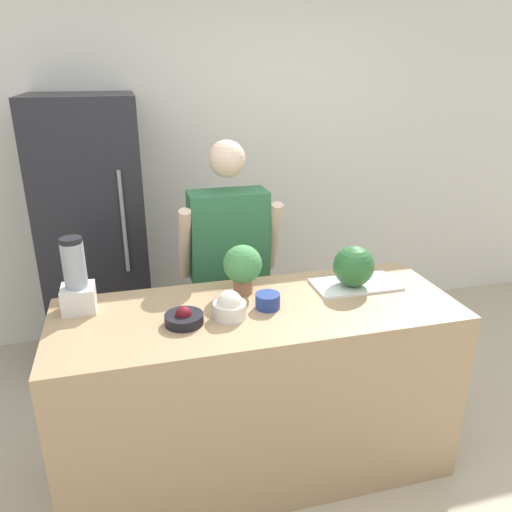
{
  "coord_description": "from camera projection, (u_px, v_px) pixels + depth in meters",
  "views": [
    {
      "loc": [
        -0.55,
        -1.68,
        2.0
      ],
      "look_at": [
        0.0,
        0.39,
        1.18
      ],
      "focal_mm": 35.0,
      "sensor_mm": 36.0,
      "label": 1
    }
  ],
  "objects": [
    {
      "name": "person",
      "position": [
        229.0,
        273.0,
        3.03
      ],
      "size": [
        0.6,
        0.26,
        1.62
      ],
      "color": "#333338",
      "rests_on": "ground_plane"
    },
    {
      "name": "cutting_board",
      "position": [
        355.0,
        284.0,
        2.59
      ],
      "size": [
        0.44,
        0.24,
        0.01
      ],
      "color": "white",
      "rests_on": "counter_island"
    },
    {
      "name": "watermelon",
      "position": [
        354.0,
        266.0,
        2.53
      ],
      "size": [
        0.21,
        0.21,
        0.21
      ],
      "color": "#2D6B33",
      "rests_on": "cutting_board"
    },
    {
      "name": "refrigerator",
      "position": [
        95.0,
        236.0,
        3.36
      ],
      "size": [
        0.66,
        0.66,
        1.84
      ],
      "color": "#232328",
      "rests_on": "ground_plane"
    },
    {
      "name": "bowl_cherries",
      "position": [
        184.0,
        318.0,
        2.2
      ],
      "size": [
        0.17,
        0.17,
        0.08
      ],
      "color": "black",
      "rests_on": "counter_island"
    },
    {
      "name": "counter_island",
      "position": [
        258.0,
        390.0,
        2.52
      ],
      "size": [
        1.92,
        0.71,
        0.93
      ],
      "color": "tan",
      "rests_on": "ground_plane"
    },
    {
      "name": "blender",
      "position": [
        76.0,
        282.0,
        2.29
      ],
      "size": [
        0.15,
        0.15,
        0.36
      ],
      "color": "silver",
      "rests_on": "counter_island"
    },
    {
      "name": "potted_plant",
      "position": [
        243.0,
        266.0,
        2.46
      ],
      "size": [
        0.19,
        0.19,
        0.25
      ],
      "color": "#996647",
      "rests_on": "counter_island"
    },
    {
      "name": "bowl_small_blue",
      "position": [
        268.0,
        301.0,
        2.35
      ],
      "size": [
        0.12,
        0.12,
        0.07
      ],
      "color": "navy",
      "rests_on": "counter_island"
    },
    {
      "name": "wall_back",
      "position": [
        200.0,
        164.0,
        3.74
      ],
      "size": [
        8.0,
        0.06,
        2.6
      ],
      "color": "white",
      "rests_on": "ground_plane"
    },
    {
      "name": "bowl_cream",
      "position": [
        230.0,
        307.0,
        2.25
      ],
      "size": [
        0.15,
        0.15,
        0.13
      ],
      "color": "white",
      "rests_on": "counter_island"
    }
  ]
}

